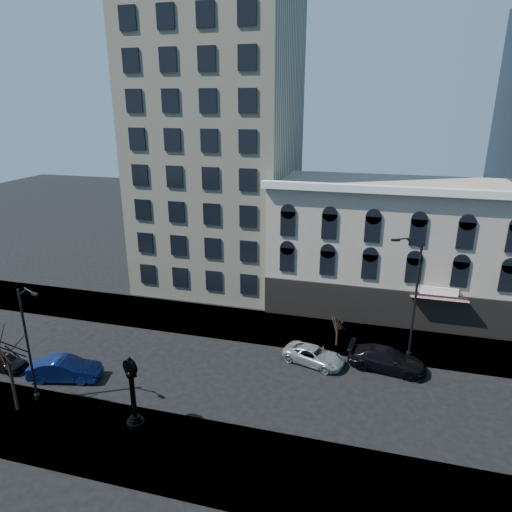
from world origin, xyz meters
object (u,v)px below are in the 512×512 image
(car_near_a, at_px, (3,361))
(street_lamp_near, at_px, (27,315))
(street_clock, at_px, (133,395))
(car_near_b, at_px, (65,369))

(car_near_a, bearing_deg, street_lamp_near, -112.86)
(street_clock, xyz_separation_m, street_lamp_near, (-7.06, 0.40, 4.18))
(street_clock, xyz_separation_m, car_near_b, (-7.37, 3.25, -1.44))
(street_lamp_near, xyz_separation_m, car_near_a, (-5.65, 2.79, -5.79))
(car_near_a, bearing_deg, car_near_b, -85.99)
(street_clock, bearing_deg, car_near_b, -179.34)
(street_clock, bearing_deg, car_near_a, -169.69)
(street_lamp_near, relative_size, car_near_a, 2.21)
(street_clock, relative_size, street_lamp_near, 0.57)
(street_lamp_near, bearing_deg, car_near_a, 174.03)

